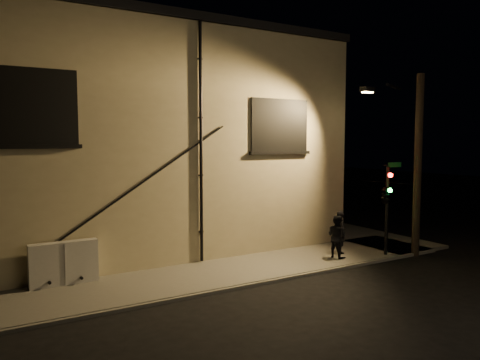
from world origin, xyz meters
TOP-DOWN VIEW (x-y plane):
  - ground at (0.00, 0.00)m, footprint 90.00×90.00m
  - sidewalk at (1.22, 4.39)m, footprint 21.00×16.00m
  - building at (-3.00, 8.99)m, footprint 16.20×12.23m
  - utility_cabinet at (-6.48, 2.70)m, footprint 1.97×0.33m
  - pedestrian_a at (3.33, 1.37)m, footprint 0.57×0.69m
  - pedestrian_b at (2.74, 0.93)m, footprint 0.71×0.85m
  - traffic_signal at (4.43, 0.19)m, footprint 1.30×2.05m
  - streetlamp_pole at (5.73, 0.00)m, footprint 2.02×1.38m

SIDE VIEW (x-z plane):
  - ground at x=0.00m, z-range 0.00..0.00m
  - sidewalk at x=1.22m, z-range 0.00..0.12m
  - utility_cabinet at x=-6.48m, z-range 0.12..1.41m
  - pedestrian_b at x=2.74m, z-range 0.12..1.69m
  - pedestrian_a at x=3.33m, z-range 0.12..1.75m
  - traffic_signal at x=4.43m, z-range 0.72..4.19m
  - streetlamp_pole at x=5.73m, z-range 0.24..7.13m
  - building at x=-3.00m, z-range 0.00..8.80m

